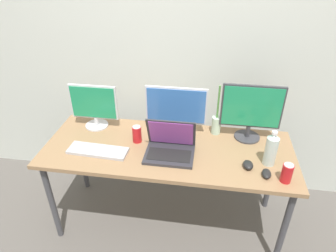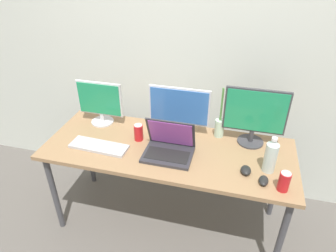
{
  "view_description": "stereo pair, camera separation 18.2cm",
  "coord_description": "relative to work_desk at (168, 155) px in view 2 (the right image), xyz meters",
  "views": [
    {
      "loc": [
        0.26,
        -1.7,
        1.99
      ],
      "look_at": [
        0.0,
        0.0,
        0.92
      ],
      "focal_mm": 32.0,
      "sensor_mm": 36.0,
      "label": 1
    },
    {
      "loc": [
        0.44,
        -1.67,
        1.99
      ],
      "look_at": [
        0.0,
        0.0,
        0.92
      ],
      "focal_mm": 32.0,
      "sensor_mm": 36.0,
      "label": 2
    }
  ],
  "objects": [
    {
      "name": "laptop_silver",
      "position": [
        0.02,
        -0.06,
        0.12
      ],
      "size": [
        0.33,
        0.25,
        0.26
      ],
      "color": "#2D2D33",
      "rests_on": "work_desk"
    },
    {
      "name": "soda_can_by_laptop",
      "position": [
        -0.23,
        0.04,
        0.13
      ],
      "size": [
        0.07,
        0.07,
        0.13
      ],
      "color": "red",
      "rests_on": "work_desk"
    },
    {
      "name": "wall_back",
      "position": [
        0.0,
        0.59,
        0.62
      ],
      "size": [
        7.0,
        0.08,
        2.6
      ],
      "primitive_type": "cube",
      "color": "silver",
      "rests_on": "ground"
    },
    {
      "name": "monitor_center",
      "position": [
        0.03,
        0.22,
        0.26
      ],
      "size": [
        0.45,
        0.2,
        0.37
      ],
      "color": "silver",
      "rests_on": "work_desk"
    },
    {
      "name": "mouse_by_laptop",
      "position": [
        0.54,
        -0.14,
        0.08
      ],
      "size": [
        0.07,
        0.1,
        0.04
      ],
      "primitive_type": "ellipsoid",
      "rotation": [
        0.0,
        0.0,
        0.1
      ],
      "color": "black",
      "rests_on": "work_desk"
    },
    {
      "name": "monitor_left",
      "position": [
        -0.6,
        0.2,
        0.25
      ],
      "size": [
        0.37,
        0.18,
        0.35
      ],
      "color": "silver",
      "rests_on": "work_desk"
    },
    {
      "name": "work_desk",
      "position": [
        0.0,
        0.0,
        0.0
      ],
      "size": [
        1.76,
        0.68,
        0.74
      ],
      "color": "#424247",
      "rests_on": "ground"
    },
    {
      "name": "soda_can_near_keyboard",
      "position": [
        0.76,
        -0.24,
        0.13
      ],
      "size": [
        0.07,
        0.07,
        0.13
      ],
      "color": "red",
      "rests_on": "work_desk"
    },
    {
      "name": "bamboo_vase",
      "position": [
        0.33,
        0.24,
        0.15
      ],
      "size": [
        0.07,
        0.07,
        0.39
      ],
      "color": "#B2D1B7",
      "rests_on": "work_desk"
    },
    {
      "name": "ground_plane",
      "position": [
        0.0,
        0.0,
        -0.68
      ],
      "size": [
        16.0,
        16.0,
        0.0
      ],
      "primitive_type": "plane",
      "color": "#5B5651"
    },
    {
      "name": "mouse_by_keyboard",
      "position": [
        0.65,
        -0.2,
        0.08
      ],
      "size": [
        0.06,
        0.1,
        0.04
      ],
      "primitive_type": "ellipsoid",
      "rotation": [
        0.0,
        0.0,
        -0.06
      ],
      "color": "black",
      "rests_on": "work_desk"
    },
    {
      "name": "keyboard_main",
      "position": [
        -0.47,
        -0.12,
        0.07
      ],
      "size": [
        0.42,
        0.16,
        0.02
      ],
      "primitive_type": "cube",
      "rotation": [
        0.0,
        0.0,
        -0.05
      ],
      "color": "#B2B2B7",
      "rests_on": "work_desk"
    },
    {
      "name": "monitor_right",
      "position": [
        0.56,
        0.21,
        0.29
      ],
      "size": [
        0.43,
        0.19,
        0.42
      ],
      "color": "#38383D",
      "rests_on": "work_desk"
    },
    {
      "name": "water_bottle",
      "position": [
        0.68,
        -0.08,
        0.18
      ],
      "size": [
        0.08,
        0.08,
        0.25
      ],
      "color": "silver",
      "rests_on": "work_desk"
    }
  ]
}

